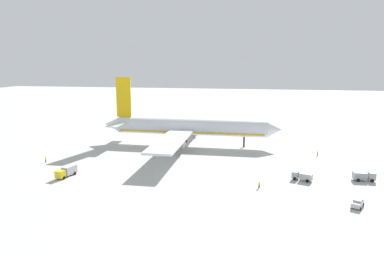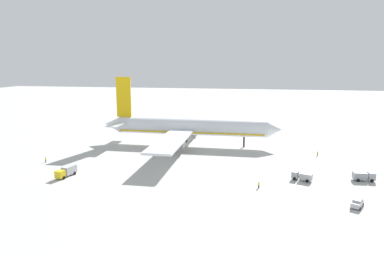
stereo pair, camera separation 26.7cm
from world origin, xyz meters
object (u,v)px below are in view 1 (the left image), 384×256
(service_truck_0, at_px, (364,176))
(ground_worker_0, at_px, (259,185))
(ground_worker_2, at_px, (317,154))
(traffic_cone_1, at_px, (138,123))
(service_van, at_px, (358,202))
(service_truck_2, at_px, (67,171))
(airliner, at_px, (188,127))
(traffic_cone_0, at_px, (286,132))
(baggage_cart_0, at_px, (135,125))
(service_truck_1, at_px, (302,176))
(ground_worker_1, at_px, (46,160))

(service_truck_0, bearing_deg, ground_worker_0, -158.50)
(ground_worker_2, bearing_deg, traffic_cone_1, 148.32)
(service_van, xyz_separation_m, ground_worker_0, (-21.86, 8.24, -0.15))
(service_truck_2, bearing_deg, ground_worker_2, 26.18)
(airliner, distance_m, service_van, 72.71)
(service_truck_0, height_order, service_truck_2, service_truck_2)
(service_truck_0, height_order, ground_worker_0, service_truck_0)
(traffic_cone_0, xyz_separation_m, traffic_cone_1, (-75.89, 11.06, 0.00))
(service_van, distance_m, baggage_cart_0, 120.41)
(service_truck_2, bearing_deg, baggage_cart_0, 95.37)
(baggage_cart_0, height_order, ground_worker_2, ground_worker_2)
(service_truck_1, bearing_deg, service_truck_2, -172.46)
(ground_worker_2, height_order, traffic_cone_0, ground_worker_2)
(service_truck_0, relative_size, service_truck_1, 1.00)
(ground_worker_2, relative_size, traffic_cone_1, 3.06)
(ground_worker_1, bearing_deg, baggage_cart_0, 84.13)
(ground_worker_0, bearing_deg, ground_worker_2, 60.88)
(service_truck_0, xyz_separation_m, ground_worker_2, (-8.33, 24.81, -0.55))
(traffic_cone_1, bearing_deg, airliner, -50.24)
(service_van, bearing_deg, baggage_cart_0, 133.82)
(service_truck_1, relative_size, ground_worker_2, 3.41)
(ground_worker_0, bearing_deg, service_truck_1, 35.15)
(service_truck_0, height_order, baggage_cart_0, service_truck_0)
(service_truck_1, relative_size, traffic_cone_0, 10.42)
(service_truck_2, relative_size, traffic_cone_0, 12.97)
(service_truck_2, xyz_separation_m, ground_worker_0, (54.08, 0.45, -0.65))
(airliner, bearing_deg, service_van, -46.82)
(service_truck_0, height_order, service_van, service_truck_0)
(service_truck_0, relative_size, service_van, 1.18)
(service_truck_2, bearing_deg, service_truck_0, 8.03)
(service_truck_2, relative_size, service_van, 1.47)
(baggage_cart_0, xyz_separation_m, traffic_cone_0, (73.98, -2.19, -0.47))
(service_truck_1, bearing_deg, traffic_cone_1, 133.49)
(baggage_cart_0, bearing_deg, ground_worker_2, -27.60)
(ground_worker_1, bearing_deg, traffic_cone_1, 86.24)
(ground_worker_0, height_order, ground_worker_2, ground_worker_0)
(traffic_cone_1, bearing_deg, service_truck_1, -46.51)
(service_truck_1, xyz_separation_m, ground_worker_1, (-80.15, 3.15, -0.41))
(baggage_cart_0, bearing_deg, service_truck_2, -84.63)
(ground_worker_2, bearing_deg, airliner, 169.79)
(baggage_cart_0, distance_m, ground_worker_0, 99.83)
(service_van, bearing_deg, traffic_cone_0, 96.33)
(traffic_cone_1, bearing_deg, ground_worker_1, -93.76)
(service_truck_1, bearing_deg, baggage_cart_0, 136.15)
(airliner, relative_size, ground_worker_1, 46.37)
(service_truck_0, bearing_deg, baggage_cart_0, 143.12)
(service_van, distance_m, ground_worker_2, 44.27)
(airliner, height_order, ground_worker_0, airliner)
(airliner, distance_m, service_truck_1, 53.95)
(service_truck_2, relative_size, baggage_cart_0, 2.21)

